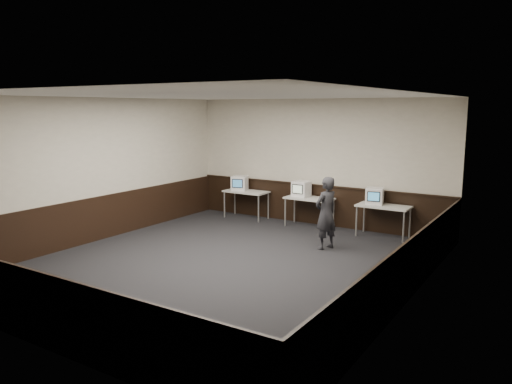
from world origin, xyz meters
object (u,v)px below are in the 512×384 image
emac_right (375,196)px  desk_right (384,208)px  desk_left (246,193)px  emac_center (301,189)px  person (326,213)px  desk_center (309,200)px  emac_left (240,183)px

emac_right → desk_right: bearing=-21.5°
desk_left → emac_center: size_ratio=2.82×
person → desk_center: bearing=-123.4°
emac_left → desk_center: bearing=-17.5°
emac_right → person: size_ratio=0.31×
desk_left → desk_right: size_ratio=1.00×
desk_right → emac_center: emac_center is taller
desk_center → emac_right: bearing=1.3°
emac_left → person: size_ratio=0.33×
desk_left → person: size_ratio=0.77×
emac_left → person: person is taller
desk_left → emac_right: bearing=0.6°
desk_right → emac_right: bearing=170.8°
desk_left → emac_left: (-0.21, -0.01, 0.27)m
desk_right → person: size_ratio=0.77×
emac_right → emac_center: bearing=167.9°
desk_right → emac_left: size_ratio=2.33×
emac_left → person: 3.65m
emac_center → emac_right: bearing=0.2°
desk_left → desk_center: size_ratio=1.00×
desk_center → emac_left: 2.12m
desk_left → emac_left: 0.34m
desk_right → emac_center: (-2.15, 0.03, 0.27)m
emac_right → desk_left: bearing=168.4°
desk_right → person: bearing=-114.3°
person → desk_left: bearing=-97.2°
person → emac_right: bearing=-176.3°
emac_right → person: person is taller
desk_right → emac_right: (-0.23, 0.04, 0.26)m
emac_center → emac_right: emac_center is taller
person → emac_center: bearing=-118.6°
emac_right → desk_center: bearing=169.1°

